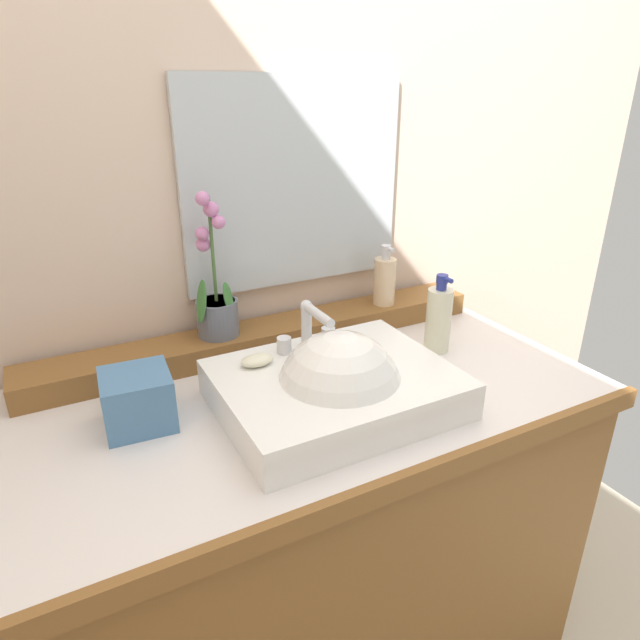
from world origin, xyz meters
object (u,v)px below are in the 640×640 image
soap_dispenser (385,280)px  tissue_box (138,399)px  sink_basin (337,391)px  potted_plant (216,302)px  lotion_bottle (438,319)px  soap_bar (257,360)px

soap_dispenser → tissue_box: 0.74m
sink_basin → potted_plant: bearing=112.4°
lotion_bottle → soap_dispenser: bearing=96.3°
potted_plant → lotion_bottle: size_ratio=1.76×
soap_bar → soap_dispenser: soap_dispenser is taller
soap_dispenser → lotion_bottle: 0.21m
soap_bar → potted_plant: bearing=92.6°
potted_plant → soap_dispenser: (0.47, -0.01, -0.02)m
sink_basin → lotion_bottle: size_ratio=2.36×
soap_dispenser → soap_bar: bearing=-155.1°
potted_plant → tissue_box: 0.32m
lotion_bottle → soap_bar: bearing=-179.1°
sink_basin → soap_dispenser: bearing=44.4°
soap_bar → potted_plant: 0.23m
soap_bar → potted_plant: (-0.01, 0.23, 0.05)m
sink_basin → lotion_bottle: (0.36, 0.12, 0.05)m
tissue_box → potted_plant: bearing=41.7°
sink_basin → soap_dispenser: soap_dispenser is taller
soap_bar → lotion_bottle: lotion_bottle is taller
lotion_bottle → potted_plant: bearing=156.1°
sink_basin → tissue_box: 0.40m
soap_bar → tissue_box: tissue_box is taller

